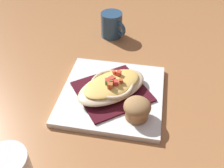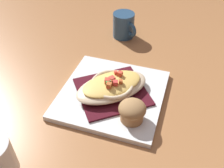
# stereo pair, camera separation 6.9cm
# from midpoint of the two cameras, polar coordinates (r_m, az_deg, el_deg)

# --- Properties ---
(ground_plane) EXTENTS (2.60, 2.60, 0.00)m
(ground_plane) POSITION_cam_midpoint_polar(r_m,az_deg,el_deg) (0.72, 2.74, -2.82)
(ground_plane) COLOR #A26C40
(square_plate) EXTENTS (0.28, 0.28, 0.02)m
(square_plate) POSITION_cam_midpoint_polar(r_m,az_deg,el_deg) (0.72, 2.76, -2.38)
(square_plate) COLOR white
(square_plate) RESTS_ON ground_plane
(folded_napkin) EXTENTS (0.25, 0.24, 0.01)m
(folded_napkin) POSITION_cam_midpoint_polar(r_m,az_deg,el_deg) (0.71, 2.79, -1.76)
(folded_napkin) COLOR #43101B
(folded_napkin) RESTS_ON square_plate
(gratin_dish) EXTENTS (0.22, 0.22, 0.05)m
(gratin_dish) POSITION_cam_midpoint_polar(r_m,az_deg,el_deg) (0.70, 2.85, -0.47)
(gratin_dish) COLOR beige
(gratin_dish) RESTS_ON folded_napkin
(muffin) EXTENTS (0.07, 0.07, 0.06)m
(muffin) POSITION_cam_midpoint_polar(r_m,az_deg,el_deg) (0.63, 7.59, -5.99)
(muffin) COLOR #A47243
(muffin) RESTS_ON square_plate
(coffee_mug) EXTENTS (0.10, 0.09, 0.09)m
(coffee_mug) POSITION_cam_midpoint_polar(r_m,az_deg,el_deg) (0.96, 4.70, 12.37)
(coffee_mug) COLOR navy
(coffee_mug) RESTS_ON ground_plane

